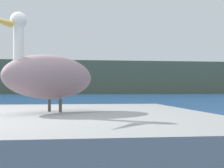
% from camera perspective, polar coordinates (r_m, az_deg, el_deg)
% --- Properties ---
extents(hillside_backdrop, '(140.00, 12.86, 7.94)m').
position_cam_1_polar(hillside_backdrop, '(77.49, -7.61, 1.15)').
color(hillside_backdrop, '#5B664C').
rests_on(hillside_backdrop, ground).
extents(pier_dock, '(2.91, 3.17, 0.71)m').
position_cam_1_polar(pier_dock, '(2.96, -11.57, -12.14)').
color(pier_dock, gray).
rests_on(pier_dock, ground).
extents(pelican, '(1.12, 1.11, 0.88)m').
position_cam_1_polar(pelican, '(2.90, -11.74, 1.58)').
color(pelican, gray).
rests_on(pelican, pier_dock).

